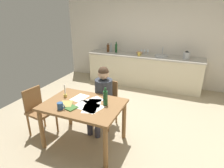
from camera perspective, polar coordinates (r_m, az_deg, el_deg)
The scene contains 28 objects.
ground_plane at distance 3.98m, azimuth 0.53°, elevation -11.58°, with size 5.20×5.20×0.04m, color tan.
wall_back at distance 5.88m, azimuth 10.51°, elevation 12.88°, with size 5.20×0.12×2.60m, color silver.
kitchen_counter at distance 5.73m, azimuth 9.12°, elevation 4.01°, with size 3.24×0.64×0.90m.
dining_table at distance 3.16m, azimuth -8.36°, elevation -7.46°, with size 1.24×0.88×0.74m.
chair_at_table at distance 3.73m, azimuth -1.77°, elevation -4.99°, with size 0.43×0.43×0.87m.
person_seated at distance 3.53m, azimuth -2.96°, elevation -3.20°, with size 0.35×0.61×1.19m.
chair_side_empty at distance 3.68m, azimuth -20.73°, elevation -7.04°, with size 0.45×0.45×0.86m.
coffee_mug at distance 2.99m, azimuth -14.93°, elevation -6.26°, with size 0.13×0.09×0.11m.
candlestick at distance 3.36m, azimuth -13.60°, elevation -2.75°, with size 0.06×0.06×0.23m.
book_magazine at distance 3.00m, azimuth -11.82°, elevation -6.91°, with size 0.14×0.16×0.02m, color #3E6C30.
book_cookery at distance 3.12m, azimuth -13.22°, elevation -5.77°, with size 0.18×0.22×0.02m, color tan.
paper_letter at distance 2.95m, azimuth -5.32°, elevation -7.13°, with size 0.21×0.30×0.00m, color white.
paper_bill at distance 3.19m, azimuth -5.44°, elevation -4.83°, with size 0.21×0.30×0.00m, color white.
paper_envelope at distance 3.08m, azimuth -8.53°, elevation -6.02°, with size 0.21×0.30×0.00m, color white.
paper_receipt at distance 3.31m, azimuth -9.46°, elevation -4.00°, with size 0.21×0.30×0.00m, color white.
paper_notice at distance 3.11m, azimuth -5.28°, elevation -5.58°, with size 0.21×0.30×0.00m, color white.
paper_flyer at distance 2.96m, azimuth -6.52°, elevation -7.14°, with size 0.21×0.30×0.00m, color white.
wine_bottle_on_table at distance 2.99m, azimuth -1.95°, elevation -4.03°, with size 0.07×0.07×0.28m.
sink_unit at distance 5.52m, azimuth 14.28°, elevation 8.03°, with size 0.36×0.36×0.24m.
bottle_oil at distance 5.95m, azimuth -1.18°, elevation 10.47°, with size 0.08×0.08×0.25m.
bottle_vinegar at distance 5.91m, azimuth -0.25°, elevation 10.49°, with size 0.07×0.07×0.28m.
bottle_wine_red at distance 5.87m, azimuth 1.23°, elevation 10.57°, with size 0.07×0.07×0.31m.
mixing_bowl at distance 5.71m, azimuth 8.03°, elevation 9.11°, with size 0.18×0.18×0.08m, color tan.
stovetop_kettle at distance 5.45m, azimuth 21.03°, elevation 7.90°, with size 0.18×0.18×0.22m.
wine_glass_near_sink at distance 5.72m, azimuth 10.46°, elevation 9.67°, with size 0.07×0.07×0.15m.
wine_glass_by_kettle at distance 5.74m, azimuth 9.53°, elevation 9.77°, with size 0.07×0.07×0.15m.
wine_glass_back_left at distance 5.76m, azimuth 8.66°, elevation 9.86°, with size 0.07×0.07×0.15m.
teacup_on_counter at distance 5.48m, azimuth 7.93°, elevation 8.70°, with size 0.11×0.07×0.10m.
Camera 1 is at (1.26, -3.08, 2.16)m, focal length 31.13 mm.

